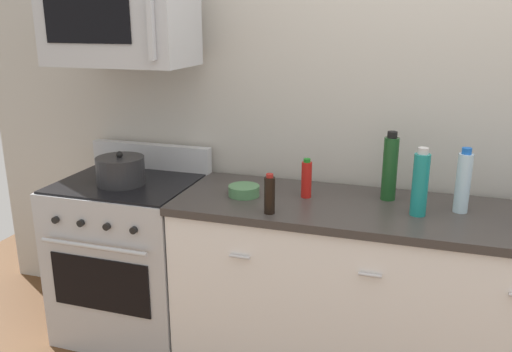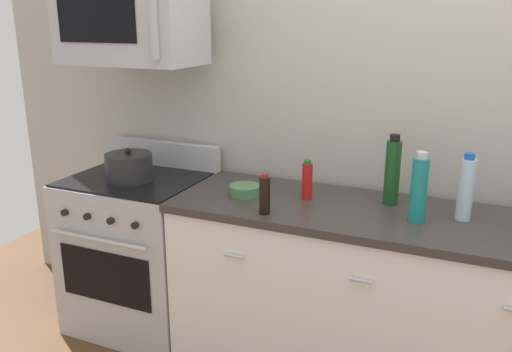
# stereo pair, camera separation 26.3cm
# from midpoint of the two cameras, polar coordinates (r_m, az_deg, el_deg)

# --- Properties ---
(back_wall) EXTENTS (5.69, 0.10, 2.70)m
(back_wall) POSITION_cam_midpoint_polar(r_m,az_deg,el_deg) (2.85, 23.88, 6.32)
(back_wall) COLOR #B7B2A8
(back_wall) RESTS_ON ground_plane
(counter_unit) EXTENTS (2.60, 0.66, 0.92)m
(counter_unit) POSITION_cam_midpoint_polar(r_m,az_deg,el_deg) (2.75, 21.55, -13.62)
(counter_unit) COLOR white
(counter_unit) RESTS_ON ground_plane
(range_oven) EXTENTS (0.76, 0.69, 1.07)m
(range_oven) POSITION_cam_midpoint_polar(r_m,az_deg,el_deg) (3.21, -10.00, -7.94)
(range_oven) COLOR #B7BABF
(range_oven) RESTS_ON ground_plane
(microwave) EXTENTS (0.74, 0.44, 0.40)m
(microwave) POSITION_cam_midpoint_polar(r_m,az_deg,el_deg) (2.96, -10.79, 15.58)
(microwave) COLOR #B7BABF
(bottle_water_clear) EXTENTS (0.07, 0.07, 0.31)m
(bottle_water_clear) POSITION_cam_midpoint_polar(r_m,az_deg,el_deg) (2.57, 24.40, -1.28)
(bottle_water_clear) COLOR silver
(bottle_water_clear) RESTS_ON countertop_slab
(bottle_sparkling_teal) EXTENTS (0.07, 0.07, 0.32)m
(bottle_sparkling_teal) POSITION_cam_midpoint_polar(r_m,az_deg,el_deg) (2.47, 20.06, -1.35)
(bottle_sparkling_teal) COLOR #197F7A
(bottle_sparkling_teal) RESTS_ON countertop_slab
(bottle_soy_sauce_dark) EXTENTS (0.05, 0.05, 0.19)m
(bottle_soy_sauce_dark) POSITION_cam_midpoint_polar(r_m,az_deg,el_deg) (2.43, 4.04, -2.10)
(bottle_soy_sauce_dark) COLOR black
(bottle_soy_sauce_dark) RESTS_ON countertop_slab
(bottle_wine_green) EXTENTS (0.07, 0.07, 0.35)m
(bottle_wine_green) POSITION_cam_midpoint_polar(r_m,az_deg,el_deg) (2.65, 17.23, 0.42)
(bottle_wine_green) COLOR #19471E
(bottle_wine_green) RESTS_ON countertop_slab
(bottle_hot_sauce_red) EXTENTS (0.05, 0.05, 0.20)m
(bottle_hot_sauce_red) POSITION_cam_midpoint_polar(r_m,az_deg,el_deg) (2.66, 8.35, -0.53)
(bottle_hot_sauce_red) COLOR #B21914
(bottle_hot_sauce_red) RESTS_ON countertop_slab
(bowl_green_glaze) EXTENTS (0.16, 0.16, 0.05)m
(bowl_green_glaze) POSITION_cam_midpoint_polar(r_m,az_deg,el_deg) (2.70, 1.59, -1.55)
(bowl_green_glaze) COLOR #477A4C
(bowl_green_glaze) RESTS_ON countertop_slab
(stockpot) EXTENTS (0.26, 0.26, 0.18)m
(stockpot) POSITION_cam_midpoint_polar(r_m,az_deg,el_deg) (2.99, -11.07, 0.93)
(stockpot) COLOR #262628
(stockpot) RESTS_ON range_oven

